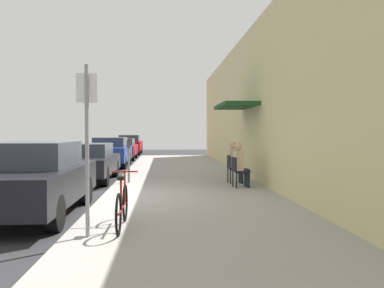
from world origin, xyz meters
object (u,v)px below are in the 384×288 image
Objects in this scene: parked_car_3 at (121,148)px; seated_patron_0 at (240,163)px; parked_car_0 at (33,178)px; parked_car_4 at (130,144)px; parked_car_1 at (87,161)px; cafe_chair_1 at (233,167)px; parking_meter at (129,158)px; street_sign at (87,137)px; bicycle_0 at (122,206)px; parked_car_2 at (110,152)px; seated_patron_1 at (235,161)px; cafe_chair_0 at (238,170)px.

seated_patron_0 is (4.84, -14.05, 0.12)m from parked_car_3.
parked_car_4 is at bearing 90.00° from parked_car_0.
cafe_chair_1 is at bearing -20.64° from parked_car_1.
parking_meter is 0.51× the size of street_sign.
parked_car_1 is 2.57× the size of bicycle_0.
street_sign is 1.36m from bicycle_0.
parked_car_4 is (0.00, 17.26, 0.08)m from parked_car_1.
parked_car_1 is at bearing 159.36° from cafe_chair_1.
parked_car_3 is at bearing 96.93° from parking_meter.
parked_car_3 reaches higher than cafe_chair_1.
street_sign is 2.02× the size of seated_patron_0.
cafe_chair_1 is at bearing 63.76° from bicycle_0.
parking_meter is at bearing -43.25° from parked_car_1.
parked_car_3 is (0.00, 5.29, -0.06)m from parked_car_2.
parked_car_2 reaches higher than parked_car_1.
parked_car_1 is at bearing -90.00° from parked_car_2.
seated_patron_0 is at bearing -70.98° from parked_car_3.
seated_patron_1 is at bearing -58.18° from parked_car_2.
seated_patron_1 reaches higher than parked_car_1.
parked_car_4 is 3.41× the size of seated_patron_0.
parked_car_4 is 5.06× the size of cafe_chair_0.
parked_car_2 is 5.29m from parked_car_3.
parked_car_0 is at bearing 123.88° from street_sign.
parked_car_1 is 6.01m from parked_car_2.
seated_patron_0 is (4.84, -2.75, 0.12)m from parked_car_1.
parking_meter is (1.55, -7.47, 0.13)m from parked_car_2.
parking_meter reaches higher than cafe_chair_1.
parked_car_1 is 7.78m from bicycle_0.
parked_car_4 is 24.87m from bicycle_0.
bicycle_0 is at bearing 49.32° from street_sign.
seated_patron_1 reaches higher than parked_car_3.
parked_car_2 is 1.00× the size of parked_car_3.
parked_car_1 is at bearing 159.63° from seated_patron_1.
parked_car_4 is 25.39m from street_sign.
parked_car_0 is 2.61m from bicycle_0.
parked_car_1 reaches higher than parked_car_3.
cafe_chair_0 is at bearing -76.56° from parked_car_4.
parked_car_0 is 1.00× the size of parked_car_3.
parking_meter is 6.10m from bicycle_0.
cafe_chair_0 is 0.98m from seated_patron_1.
bicycle_0 is at bearing -40.83° from parked_car_0.
seated_patron_0 is (4.84, 3.08, 0.05)m from parked_car_0.
parked_car_0 is at bearing -90.00° from parked_car_1.
parked_car_4 is (0.00, 11.26, 0.01)m from parked_car_2.
parking_meter is 3.50m from cafe_chair_0.
seated_patron_1 is (4.84, -1.80, 0.12)m from parked_car_1.
parked_car_2 is at bearing 101.73° from parking_meter.
cafe_chair_0 is at bearing -61.38° from parked_car_2.
bicycle_0 is 6.38m from cafe_chair_1.
parked_car_2 is at bearing 118.94° from seated_patron_0.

